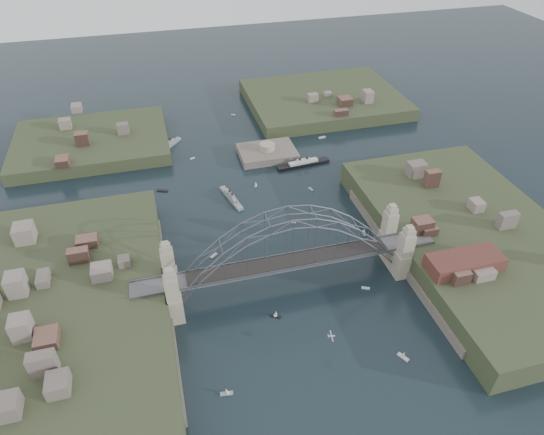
{
  "coord_description": "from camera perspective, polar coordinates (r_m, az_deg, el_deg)",
  "views": [
    {
      "loc": [
        -29.38,
        -91.69,
        96.47
      ],
      "look_at": [
        0.0,
        18.0,
        10.0
      ],
      "focal_mm": 31.92,
      "sensor_mm": 36.0,
      "label": 1
    }
  ],
  "objects": [
    {
      "name": "small_boat_a",
      "position": [
        145.5,
        -6.89,
        -4.5
      ],
      "size": [
        2.49,
        2.24,
        0.45
      ],
      "color": "silver",
      "rests_on": "ground"
    },
    {
      "name": "headland_nw",
      "position": [
        211.47,
        -20.41,
        7.85
      ],
      "size": [
        60.0,
        45.0,
        9.0
      ],
      "primitive_type": "cube",
      "color": "#313A21",
      "rests_on": "ground"
    },
    {
      "name": "wharf_shed",
      "position": [
        137.46,
        21.76,
        -4.94
      ],
      "size": [
        20.0,
        8.0,
        4.0
      ],
      "primitive_type": "cube",
      "color": "#592D26",
      "rests_on": "shore_east"
    },
    {
      "name": "small_boat_e",
      "position": [
        176.12,
        -12.79,
        3.1
      ],
      "size": [
        3.96,
        2.59,
        0.45
      ],
      "color": "silver",
      "rests_on": "ground"
    },
    {
      "name": "naval_cruiser_near",
      "position": [
        167.84,
        -4.84,
        2.35
      ],
      "size": [
        5.61,
        15.42,
        4.61
      ],
      "color": "gray",
      "rests_on": "ground"
    },
    {
      "name": "small_boat_n",
      "position": [
        207.17,
        5.91,
        9.38
      ],
      "size": [
        3.14,
        1.45,
        0.45
      ],
      "color": "silver",
      "rests_on": "ground"
    },
    {
      "name": "aeroplane",
      "position": [
        117.49,
        6.95,
        -13.71
      ],
      "size": [
        1.79,
        3.28,
        0.48
      ],
      "color": "silver"
    },
    {
      "name": "small_boat_c",
      "position": [
        127.42,
        0.45,
        -11.36
      ],
      "size": [
        2.72,
        2.14,
        2.38
      ],
      "color": "silver",
      "rests_on": "ground"
    },
    {
      "name": "small_boat_b",
      "position": [
        157.02,
        2.55,
        -0.59
      ],
      "size": [
        1.62,
        1.27,
        0.45
      ],
      "color": "silver",
      "rests_on": "ground"
    },
    {
      "name": "ground",
      "position": [
        136.29,
        1.98,
        -7.8
      ],
      "size": [
        500.0,
        500.0,
        0.0
      ],
      "primitive_type": "plane",
      "color": "black",
      "rests_on": "ground"
    },
    {
      "name": "ocean_liner",
      "position": [
        186.56,
        3.71,
        6.35
      ],
      "size": [
        21.09,
        4.83,
        5.13
      ],
      "color": "black",
      "rests_on": "ground"
    },
    {
      "name": "small_boat_j",
      "position": [
        114.31,
        -5.39,
        -19.81
      ],
      "size": [
        3.0,
        1.32,
        2.38
      ],
      "color": "silver",
      "rests_on": "ground"
    },
    {
      "name": "fort_island",
      "position": [
        192.94,
        -0.56,
        7.17
      ],
      "size": [
        22.0,
        16.0,
        9.4
      ],
      "color": "#60574C",
      "rests_on": "ground"
    },
    {
      "name": "small_boat_i",
      "position": [
        154.75,
        10.8,
        -1.65
      ],
      "size": [
        1.15,
        2.44,
        2.38
      ],
      "color": "silver",
      "rests_on": "ground"
    },
    {
      "name": "small_boat_d",
      "position": [
        173.05,
        4.6,
        3.33
      ],
      "size": [
        1.48,
        2.56,
        0.45
      ],
      "color": "silver",
      "rests_on": "ground"
    },
    {
      "name": "bridge",
      "position": [
        127.87,
        2.09,
        -3.89
      ],
      "size": [
        84.0,
        13.8,
        24.6
      ],
      "color": "#545457",
      "rests_on": "ground"
    },
    {
      "name": "small_boat_k",
      "position": [
        226.16,
        -4.58,
        11.96
      ],
      "size": [
        2.07,
        1.89,
        0.45
      ],
      "color": "silver",
      "rests_on": "ground"
    },
    {
      "name": "shore_east",
      "position": [
        157.65,
        22.41,
        -2.89
      ],
      "size": [
        50.5,
        90.0,
        12.0
      ],
      "color": "#313A21",
      "rests_on": "ground"
    },
    {
      "name": "small_boat_m",
      "position": [
        137.23,
        10.98,
        -8.18
      ],
      "size": [
        2.35,
        1.67,
        0.45
      ],
      "color": "silver",
      "rests_on": "ground"
    },
    {
      "name": "naval_cruiser_far",
      "position": [
        203.53,
        -12.0,
        8.37
      ],
      "size": [
        10.48,
        11.67,
        4.66
      ],
      "color": "gray",
      "rests_on": "ground"
    },
    {
      "name": "small_boat_f",
      "position": [
        173.73,
        -1.94,
        3.94
      ],
      "size": [
        1.54,
        1.59,
        2.38
      ],
      "color": "silver",
      "rests_on": "ground"
    },
    {
      "name": "headland_ne",
      "position": [
        236.94,
        6.1,
        13.25
      ],
      "size": [
        70.0,
        55.0,
        9.5
      ],
      "primitive_type": "cube",
      "color": "#313A21",
      "rests_on": "ground"
    },
    {
      "name": "shore_west",
      "position": [
        134.6,
        -22.58,
        -11.1
      ],
      "size": [
        50.5,
        90.0,
        12.0
      ],
      "color": "#313A21",
      "rests_on": "ground"
    },
    {
      "name": "small_boat_g",
      "position": [
        123.47,
        15.25,
        -15.44
      ],
      "size": [
        2.24,
        3.1,
        2.38
      ],
      "color": "silver",
      "rests_on": "ground"
    },
    {
      "name": "finger_pier",
      "position": [
        133.8,
        22.27,
        -12.17
      ],
      "size": [
        4.0,
        22.0,
        1.4
      ],
      "primitive_type": "cube",
      "color": "#545457",
      "rests_on": "ground"
    },
    {
      "name": "small_boat_l",
      "position": [
        157.78,
        -15.38,
        -1.92
      ],
      "size": [
        1.95,
        2.18,
        0.45
      ],
      "color": "silver",
      "rests_on": "ground"
    },
    {
      "name": "small_boat_h",
      "position": [
        193.45,
        -9.38,
        6.89
      ],
      "size": [
        1.99,
        1.16,
        0.45
      ],
      "color": "silver",
      "rests_on": "ground"
    }
  ]
}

